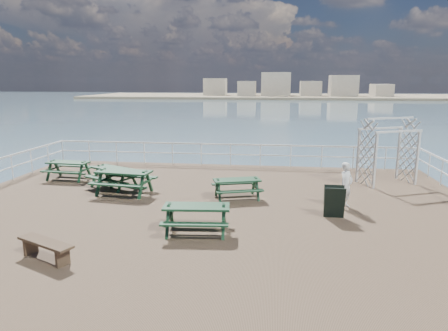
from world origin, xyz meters
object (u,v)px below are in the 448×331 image
Objects in this scene: picnic_table_e at (196,213)px; person at (346,185)px; picnic_table_b at (124,177)px; picnic_table_d at (114,173)px; flat_bench_far at (46,246)px; trellis_arbor at (388,155)px; picnic_table_c at (237,184)px; picnic_table_a at (68,166)px.

person is (4.47, 2.83, 0.20)m from picnic_table_e.
picnic_table_b reaches higher than picnic_table_d.
flat_bench_far is at bearing 168.19° from person.
picnic_table_c is at bearing -177.82° from trellis_arbor.
picnic_table_b is at bearing 116.85° from flat_bench_far.
picnic_table_e reaches higher than picnic_table_a.
picnic_table_d is at bearing 137.96° from picnic_table_b.
picnic_table_a is 0.81× the size of picnic_table_d.
picnic_table_d is 6.00m from picnic_table_e.
picnic_table_d is at bearing 125.36° from person.
picnic_table_e is at bearing 58.54° from flat_bench_far.
picnic_table_c reaches higher than flat_bench_far.
picnic_table_e is 3.85m from flat_bench_far.
trellis_arbor reaches higher than picnic_table_b.
picnic_table_b is 10.48m from trellis_arbor.
trellis_arbor reaches higher than person.
picnic_table_d is at bearing 151.82° from picnic_table_c.
picnic_table_a is at bearing 159.91° from trellis_arbor.
flat_bench_far is (-3.98, -5.55, -0.17)m from picnic_table_c.
picnic_table_b is 7.92m from person.
picnic_table_d reaches higher than flat_bench_far.
picnic_table_e is 1.19× the size of flat_bench_far.
picnic_table_d reaches higher than picnic_table_c.
picnic_table_c is at bearing 78.77° from flat_bench_far.
flat_bench_far is (3.45, -7.50, -0.20)m from picnic_table_a.
picnic_table_e is at bearing -34.73° from picnic_table_a.
trellis_arbor is 1.77× the size of person.
picnic_table_c is 6.83m from flat_bench_far.
picnic_table_b is 5.64m from flat_bench_far.
person is (7.89, -0.64, 0.13)m from picnic_table_b.
picnic_table_d is (2.46, -1.04, 0.02)m from picnic_table_a.
picnic_table_e is 1.27× the size of person.
picnic_table_c is 0.73× the size of trellis_arbor.
picnic_table_d is at bearing 166.22° from trellis_arbor.
trellis_arbor reaches higher than flat_bench_far.
picnic_table_a is 0.69× the size of trellis_arbor.
picnic_table_e is at bearing -120.95° from picnic_table_c.
person reaches higher than picnic_table_b.
person is at bearing 27.21° from picnic_table_e.
trellis_arbor reaches higher than picnic_table_c.
person is at bearing 1.65° from picnic_table_b.
picnic_table_e is at bearing -160.74° from trellis_arbor.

